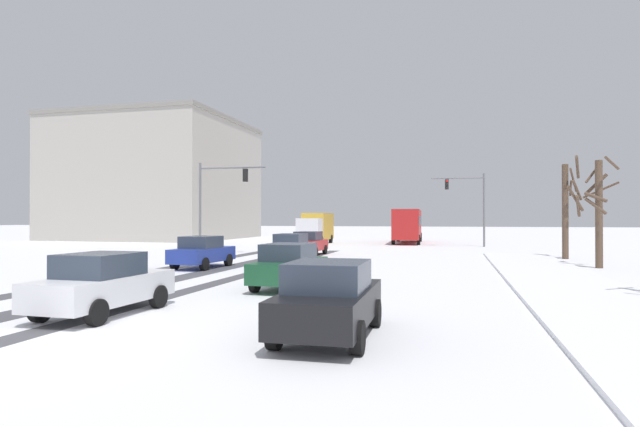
# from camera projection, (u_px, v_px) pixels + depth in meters

# --- Properties ---
(ground_plane) EXTENTS (300.00, 300.00, 0.00)m
(ground_plane) POSITION_uv_depth(u_px,v_px,m) (64.00, 345.00, 10.27)
(ground_plane) COLOR white
(wheel_track_left_lane) EXTENTS (1.04, 32.01, 0.01)m
(wheel_track_left_lane) POSITION_uv_depth(u_px,v_px,m) (167.00, 268.00, 25.98)
(wheel_track_left_lane) COLOR #4C4C51
(wheel_track_left_lane) RESTS_ON ground
(wheel_track_right_lane) EXTENTS (0.79, 32.01, 0.01)m
(wheel_track_right_lane) POSITION_uv_depth(u_px,v_px,m) (260.00, 271.00, 24.72)
(wheel_track_right_lane) COLOR #4C4C51
(wheel_track_right_lane) RESTS_ON ground
(wheel_track_center) EXTENTS (1.19, 32.01, 0.01)m
(wheel_track_center) POSITION_uv_depth(u_px,v_px,m) (217.00, 270.00, 25.28)
(wheel_track_center) COLOR #4C4C51
(wheel_track_center) RESTS_ON ground
(sidewalk_kerb_right) EXTENTS (4.00, 32.01, 0.12)m
(sidewalk_kerb_right) POSITION_uv_depth(u_px,v_px,m) (560.00, 282.00, 20.07)
(sidewalk_kerb_right) COLOR white
(sidewalk_kerb_right) RESTS_ON ground
(traffic_signal_near_left) EXTENTS (5.01, 0.47, 6.50)m
(traffic_signal_near_left) POSITION_uv_depth(u_px,v_px,m) (217.00, 193.00, 36.87)
(traffic_signal_near_left) COLOR slate
(traffic_signal_near_left) RESTS_ON ground
(traffic_signal_far_right) EXTENTS (4.65, 0.57, 6.50)m
(traffic_signal_far_right) POSITION_uv_depth(u_px,v_px,m) (470.00, 198.00, 45.84)
(traffic_signal_far_right) COLOR slate
(traffic_signal_far_right) RESTS_ON ground
(car_red_lead) EXTENTS (1.86, 4.12, 1.62)m
(car_red_lead) POSITION_uv_depth(u_px,v_px,m) (309.00, 243.00, 35.40)
(car_red_lead) COLOR red
(car_red_lead) RESTS_ON ground
(car_silver_second) EXTENTS (1.87, 4.12, 1.62)m
(car_silver_second) POSITION_uv_depth(u_px,v_px,m) (291.00, 247.00, 30.34)
(car_silver_second) COLOR #B7BABF
(car_silver_second) RESTS_ON ground
(car_blue_third) EXTENTS (1.94, 4.16, 1.62)m
(car_blue_third) POSITION_uv_depth(u_px,v_px,m) (202.00, 252.00, 26.26)
(car_blue_third) COLOR #233899
(car_blue_third) RESTS_ON ground
(car_dark_green_fourth) EXTENTS (1.95, 4.16, 1.62)m
(car_dark_green_fourth) POSITION_uv_depth(u_px,v_px,m) (289.00, 266.00, 18.57)
(car_dark_green_fourth) COLOR #194C2D
(car_dark_green_fourth) RESTS_ON ground
(car_white_fifth) EXTENTS (1.90, 4.13, 1.62)m
(car_white_fifth) POSITION_uv_depth(u_px,v_px,m) (103.00, 284.00, 13.51)
(car_white_fifth) COLOR silver
(car_white_fifth) RESTS_ON ground
(car_black_sixth) EXTENTS (1.89, 4.13, 1.62)m
(car_black_sixth) POSITION_uv_depth(u_px,v_px,m) (329.00, 299.00, 10.94)
(car_black_sixth) COLOR black
(car_black_sixth) RESTS_ON ground
(bus_oncoming) EXTENTS (2.98, 11.09, 3.38)m
(bus_oncoming) POSITION_uv_depth(u_px,v_px,m) (408.00, 223.00, 52.89)
(bus_oncoming) COLOR #B21E1E
(bus_oncoming) RESTS_ON ground
(box_truck_delivery) EXTENTS (2.53, 7.48, 3.02)m
(box_truck_delivery) POSITION_uv_depth(u_px,v_px,m) (316.00, 227.00, 50.61)
(box_truck_delivery) COLOR silver
(box_truck_delivery) RESTS_ON ground
(bare_tree_sidewalk_mid) EXTENTS (1.87, 2.10, 5.57)m
(bare_tree_sidewalk_mid) POSITION_uv_depth(u_px,v_px,m) (599.00, 209.00, 26.19)
(bare_tree_sidewalk_mid) COLOR brown
(bare_tree_sidewalk_mid) RESTS_ON ground
(bare_tree_sidewalk_far) EXTENTS (1.27, 1.65, 6.34)m
(bare_tree_sidewalk_far) POSITION_uv_depth(u_px,v_px,m) (568.00, 206.00, 31.96)
(bare_tree_sidewalk_far) COLOR brown
(bare_tree_sidewalk_far) RESTS_ON ground
(office_building_far_left_block) EXTENTS (20.33, 19.76, 14.62)m
(office_building_far_left_block) POSITION_uv_depth(u_px,v_px,m) (158.00, 180.00, 64.62)
(office_building_far_left_block) COLOR #B2ADA3
(office_building_far_left_block) RESTS_ON ground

